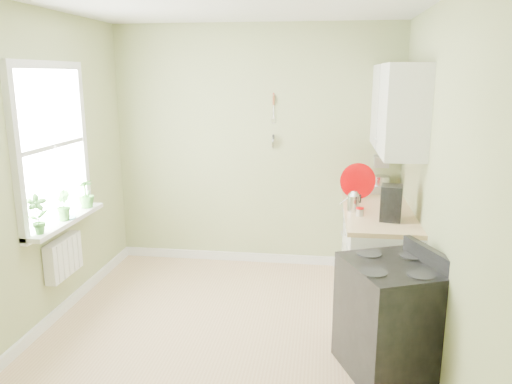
# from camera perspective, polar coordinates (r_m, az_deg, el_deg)

# --- Properties ---
(floor) EXTENTS (3.20, 3.60, 0.02)m
(floor) POSITION_cam_1_polar(r_m,az_deg,el_deg) (4.37, -3.40, -16.47)
(floor) COLOR tan
(floor) RESTS_ON ground
(wall_back) EXTENTS (3.20, 0.02, 2.70)m
(wall_back) POSITION_cam_1_polar(r_m,az_deg,el_deg) (5.63, -0.02, 5.08)
(wall_back) COLOR #AEB67C
(wall_back) RESTS_ON floor
(wall_left) EXTENTS (0.02, 3.60, 2.70)m
(wall_left) POSITION_cam_1_polar(r_m,az_deg,el_deg) (4.48, -24.31, 1.73)
(wall_left) COLOR #AEB67C
(wall_left) RESTS_ON floor
(wall_right) EXTENTS (0.02, 3.60, 2.70)m
(wall_right) POSITION_cam_1_polar(r_m,az_deg,el_deg) (3.89, 20.23, 0.50)
(wall_right) COLOR #AEB67C
(wall_right) RESTS_ON floor
(base_cabinets) EXTENTS (0.60, 1.60, 0.87)m
(base_cabinets) POSITION_cam_1_polar(r_m,az_deg,el_deg) (5.05, 13.57, -7.03)
(base_cabinets) COLOR white
(base_cabinets) RESTS_ON floor
(countertop) EXTENTS (0.64, 1.60, 0.04)m
(countertop) POSITION_cam_1_polar(r_m,az_deg,el_deg) (4.91, 13.75, -2.04)
(countertop) COLOR beige
(countertop) RESTS_ON base_cabinets
(upper_cabinets) EXTENTS (0.35, 1.40, 0.80)m
(upper_cabinets) POSITION_cam_1_polar(r_m,az_deg,el_deg) (4.87, 15.86, 9.19)
(upper_cabinets) COLOR white
(upper_cabinets) RESTS_ON wall_right
(window) EXTENTS (0.06, 1.14, 1.44)m
(window) POSITION_cam_1_polar(r_m,az_deg,el_deg) (4.69, -22.34, 4.87)
(window) COLOR white
(window) RESTS_ON wall_left
(window_sill) EXTENTS (0.18, 1.14, 0.04)m
(window_sill) POSITION_cam_1_polar(r_m,az_deg,el_deg) (4.79, -20.88, -3.07)
(window_sill) COLOR white
(window_sill) RESTS_ON wall_left
(radiator) EXTENTS (0.12, 0.50, 0.35)m
(radiator) POSITION_cam_1_polar(r_m,az_deg,el_deg) (4.86, -21.15, -6.95)
(radiator) COLOR white
(radiator) RESTS_ON wall_left
(wall_utensils) EXTENTS (0.02, 0.14, 0.58)m
(wall_utensils) POSITION_cam_1_polar(r_m,az_deg,el_deg) (5.55, 2.00, 7.18)
(wall_utensils) COLOR beige
(wall_utensils) RESTS_ON wall_back
(stove) EXTENTS (0.85, 0.87, 0.97)m
(stove) POSITION_cam_1_polar(r_m,az_deg,el_deg) (3.86, 15.09, -13.76)
(stove) COLOR black
(stove) RESTS_ON floor
(stand_mixer) EXTENTS (0.24, 0.38, 0.44)m
(stand_mixer) POSITION_cam_1_polar(r_m,az_deg,el_deg) (5.59, 14.02, 1.98)
(stand_mixer) COLOR #B2B2B7
(stand_mixer) RESTS_ON countertop
(kettle) EXTENTS (0.19, 0.11, 0.19)m
(kettle) POSITION_cam_1_polar(r_m,az_deg,el_deg) (4.73, 11.09, -1.03)
(kettle) COLOR silver
(kettle) RESTS_ON countertop
(coffee_maker) EXTENTS (0.21, 0.22, 0.31)m
(coffee_maker) POSITION_cam_1_polar(r_m,az_deg,el_deg) (4.50, 15.17, -1.31)
(coffee_maker) COLOR black
(coffee_maker) RESTS_ON countertop
(red_tray) EXTENTS (0.37, 0.14, 0.37)m
(red_tray) POSITION_cam_1_polar(r_m,az_deg,el_deg) (5.20, 11.57, 1.24)
(red_tray) COLOR #C40306
(red_tray) RESTS_ON countertop
(jar) EXTENTS (0.07, 0.07, 0.08)m
(jar) POSITION_cam_1_polar(r_m,az_deg,el_deg) (4.60, 11.78, -2.21)
(jar) COLOR beige
(jar) RESTS_ON countertop
(plant_a) EXTENTS (0.21, 0.20, 0.33)m
(plant_a) POSITION_cam_1_polar(r_m,az_deg,el_deg) (4.36, -23.73, -2.35)
(plant_a) COLOR #3E822F
(plant_a) RESTS_ON window_sill
(plant_b) EXTENTS (0.19, 0.19, 0.27)m
(plant_b) POSITION_cam_1_polar(r_m,az_deg,el_deg) (4.70, -21.20, -1.42)
(plant_b) COLOR #3E822F
(plant_b) RESTS_ON window_sill
(plant_c) EXTENTS (0.21, 0.21, 0.27)m
(plant_c) POSITION_cam_1_polar(r_m,az_deg,el_deg) (5.07, -18.86, -0.18)
(plant_c) COLOR #3E822F
(plant_c) RESTS_ON window_sill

